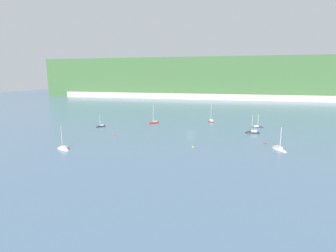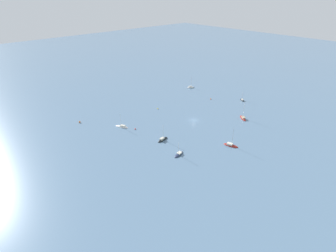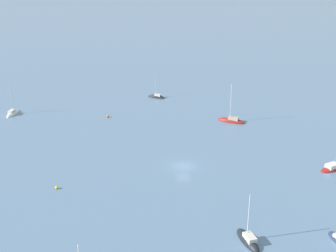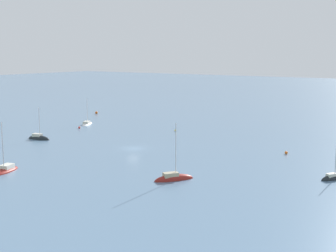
# 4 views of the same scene
# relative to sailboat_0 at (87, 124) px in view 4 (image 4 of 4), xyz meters

# --- Properties ---
(ground_plane) EXTENTS (600.00, 600.00, 0.00)m
(ground_plane) POSITION_rel_sailboat_0_xyz_m (-31.59, 19.04, -0.11)
(ground_plane) COLOR slate
(sailboat_0) EXTENTS (5.01, 7.16, 7.90)m
(sailboat_0) POSITION_rel_sailboat_0_xyz_m (0.00, 0.00, 0.00)
(sailboat_0) COLOR silver
(sailboat_0) RESTS_ON ground_plane
(sailboat_1) EXTENTS (6.27, 2.62, 8.44)m
(sailboat_1) POSITION_rel_sailboat_0_xyz_m (-6.53, 23.10, 0.00)
(sailboat_1) COLOR black
(sailboat_1) RESTS_ON ground_plane
(sailboat_4) EXTENTS (3.75, 4.74, 6.62)m
(sailboat_4) POSITION_rel_sailboat_0_xyz_m (-73.39, 20.57, -0.02)
(sailboat_4) COLOR black
(sailboat_4) RESTS_ON ground_plane
(sailboat_5) EXTENTS (4.18, 6.93, 9.23)m
(sailboat_5) POSITION_rel_sailboat_0_xyz_m (-25.34, 46.67, 0.03)
(sailboat_5) COLOR maroon
(sailboat_5) RESTS_ON ground_plane
(sailboat_6) EXTENTS (5.33, 6.51, 10.15)m
(sailboat_6) POSITION_rel_sailboat_0_xyz_m (-52.22, 35.13, 0.00)
(sailboat_6) COLOR maroon
(sailboat_6) RESTS_ON ground_plane
(mooring_buoy_0) EXTENTS (0.63, 0.63, 0.63)m
(mooring_buoy_0) POSITION_rel_sailboat_0_xyz_m (-60.53, 6.55, 0.20)
(mooring_buoy_0) COLOR orange
(mooring_buoy_0) RESTS_ON ground_plane
(mooring_buoy_1) EXTENTS (0.87, 0.87, 0.87)m
(mooring_buoy_1) POSITION_rel_sailboat_0_xyz_m (13.35, -18.48, 0.32)
(mooring_buoy_1) COLOR orange
(mooring_buoy_1) RESTS_ON ground_plane
(mooring_buoy_2) EXTENTS (0.58, 0.58, 0.58)m
(mooring_buoy_2) POSITION_rel_sailboat_0_xyz_m (-3.32, 6.50, 0.18)
(mooring_buoy_2) COLOR red
(mooring_buoy_2) RESTS_ON ground_plane
(mooring_buoy_3) EXTENTS (0.53, 0.53, 0.53)m
(mooring_buoy_3) POSITION_rel_sailboat_0_xyz_m (-27.01, -4.38, 0.15)
(mooring_buoy_3) COLOR yellow
(mooring_buoy_3) RESTS_ON ground_plane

